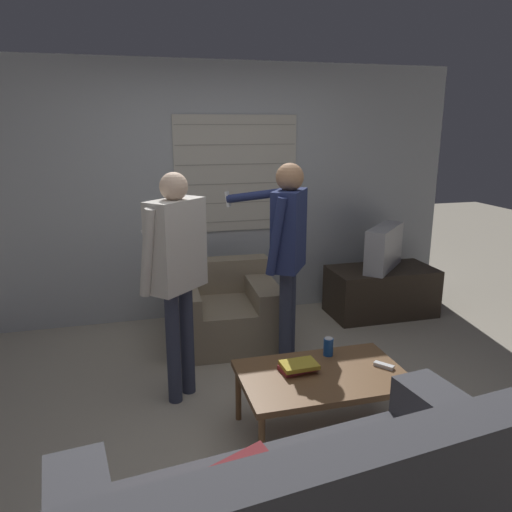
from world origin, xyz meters
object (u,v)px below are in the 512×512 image
(coffee_table, at_px, (323,379))
(person_left_standing, at_px, (176,260))
(armchair_beige, at_px, (223,311))
(soda_can, at_px, (328,347))
(person_right_standing, at_px, (287,242))
(tv, at_px, (384,248))
(book_stack, at_px, (299,366))
(spare_remote, at_px, (384,366))

(coffee_table, bearing_deg, person_left_standing, 139.73)
(armchair_beige, height_order, person_left_standing, person_left_standing)
(coffee_table, bearing_deg, soda_can, 60.18)
(armchair_beige, xyz_separation_m, person_right_standing, (0.40, -0.62, 0.77))
(tv, bearing_deg, soda_can, 5.90)
(tv, xyz_separation_m, book_stack, (-1.55, -1.75, -0.26))
(person_left_standing, relative_size, spare_remote, 12.97)
(book_stack, bearing_deg, person_left_standing, 137.67)
(armchair_beige, distance_m, person_left_standing, 1.27)
(armchair_beige, xyz_separation_m, book_stack, (0.19, -1.51, 0.17))
(tv, relative_size, book_stack, 2.56)
(coffee_table, distance_m, person_left_standing, 1.27)
(person_right_standing, relative_size, soda_can, 13.27)
(spare_remote, bearing_deg, person_right_standing, 70.94)
(book_stack, height_order, soda_can, soda_can)
(book_stack, height_order, spare_remote, book_stack)
(tv, distance_m, spare_remote, 2.12)
(person_right_standing, bearing_deg, book_stack, -160.30)
(spare_remote, bearing_deg, person_left_standing, 111.73)
(armchair_beige, relative_size, coffee_table, 0.95)
(coffee_table, bearing_deg, spare_remote, -3.56)
(book_stack, xyz_separation_m, soda_can, (0.27, 0.16, 0.03))
(soda_can, bearing_deg, armchair_beige, 108.72)
(tv, height_order, spare_remote, tv)
(coffee_table, height_order, spare_remote, spare_remote)
(tv, distance_m, person_right_standing, 1.62)
(person_left_standing, distance_m, book_stack, 1.10)
(coffee_table, height_order, person_left_standing, person_left_standing)
(tv, height_order, person_left_standing, person_left_standing)
(tv, distance_m, soda_can, 2.05)
(person_left_standing, xyz_separation_m, book_stack, (0.69, -0.63, -0.59))
(soda_can, xyz_separation_m, spare_remote, (0.28, -0.26, -0.05))
(person_left_standing, relative_size, book_stack, 6.59)
(tv, bearing_deg, armchair_beige, -37.67)
(person_left_standing, xyz_separation_m, soda_can, (0.96, -0.47, -0.55))
(coffee_table, height_order, book_stack, book_stack)
(book_stack, xyz_separation_m, spare_remote, (0.55, -0.10, -0.02))
(person_left_standing, distance_m, soda_can, 1.20)
(coffee_table, distance_m, soda_can, 0.28)
(soda_can, relative_size, spare_remote, 0.99)
(coffee_table, relative_size, tv, 1.64)
(soda_can, bearing_deg, spare_remote, -42.49)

